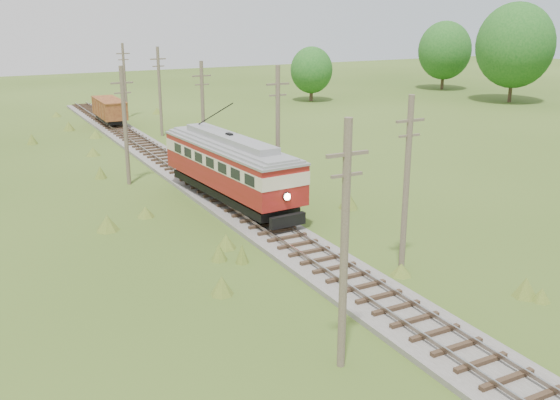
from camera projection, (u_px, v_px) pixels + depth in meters
railbed_main at (217, 194)px, 42.92m from camera, size 3.60×96.00×0.57m
streetcar at (230, 163)px, 40.06m from camera, size 4.20×13.86×6.28m
gondola at (109, 109)px, 68.57m from camera, size 2.50×7.42×2.45m
gravel_pile at (187, 146)px, 56.46m from camera, size 3.14×3.33×1.14m
utility_pole_r_2 at (406, 183)px, 29.62m from camera, size 1.60×0.30×8.60m
utility_pole_r_3 at (278, 133)px, 40.52m from camera, size 1.60×0.30×9.00m
utility_pole_r_4 at (203, 111)px, 51.52m from camera, size 1.60×0.30×8.40m
utility_pole_r_5 at (160, 91)px, 62.62m from camera, size 1.60×0.30×8.90m
utility_pole_r_6 at (125, 80)px, 73.56m from camera, size 1.60×0.30×8.70m
utility_pole_l_a at (344, 246)px, 21.14m from camera, size 1.60×0.30×9.00m
utility_pole_l_b at (125, 125)px, 44.75m from camera, size 1.60×0.30×8.60m
tree_right_4 at (515, 45)px, 85.16m from camera, size 10.50×10.50×13.53m
tree_right_5 at (445, 50)px, 100.04m from camera, size 8.40×8.40×10.82m
tree_mid_b at (311, 70)px, 87.27m from camera, size 5.88×5.88×7.57m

